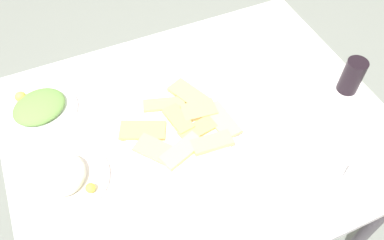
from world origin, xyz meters
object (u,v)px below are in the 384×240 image
salad_plate_rice (39,108)px  fork (181,224)px  dining_table (200,139)px  pide_platter (182,124)px  drinking_glass (357,179)px  paper_napkin (184,231)px  soda_can (352,76)px  spoon (187,236)px  salad_plate_greens (66,176)px

salad_plate_rice → fork: salad_plate_rice is taller
dining_table → pide_platter: (0.05, -0.02, 0.08)m
drinking_glass → paper_napkin: size_ratio=0.63×
soda_can → fork: 0.72m
soda_can → spoon: (0.68, 0.25, -0.06)m
drinking_glass → pide_platter: bearing=-47.5°
fork → spoon: (0.00, 0.04, 0.00)m
dining_table → drinking_glass: drinking_glass is taller
salad_plate_rice → fork: (-0.26, 0.53, -0.01)m
salad_plate_rice → dining_table: bearing=149.5°
pide_platter → soda_can: 0.57m
pide_platter → soda_can: size_ratio=2.96×
drinking_glass → paper_napkin: 0.48m
soda_can → pide_platter: bearing=-7.9°
salad_plate_rice → fork: bearing=116.3°
salad_plate_rice → soda_can: 1.00m
soda_can → fork: size_ratio=0.62×
soda_can → spoon: size_ratio=0.75×
dining_table → spoon: bearing=59.9°
paper_napkin → spoon: 0.02m
fork → spoon: same height
pide_platter → salad_plate_rice: salad_plate_rice is taller
dining_table → fork: 0.33m
salad_plate_greens → salad_plate_rice: size_ratio=1.04×
salad_plate_greens → spoon: size_ratio=1.47×
drinking_glass → paper_napkin: (0.47, -0.07, -0.05)m
salad_plate_greens → drinking_glass: drinking_glass is taller
pide_platter → dining_table: bearing=159.1°
salad_plate_greens → fork: salad_plate_greens is taller
salad_plate_rice → fork: 0.59m
salad_plate_rice → pide_platter: bearing=148.3°
dining_table → drinking_glass: size_ratio=12.40×
drinking_glass → spoon: drinking_glass is taller
spoon → pide_platter: bearing=-113.0°
dining_table → salad_plate_greens: 0.43m
dining_table → fork: (0.18, 0.27, 0.08)m
salad_plate_rice → spoon: 0.62m
dining_table → soda_can: (-0.51, 0.06, 0.13)m
paper_napkin → spoon: spoon is taller
drinking_glass → fork: size_ratio=0.47×
pide_platter → salad_plate_greens: bearing=6.3°
soda_can → fork: soda_can is taller
salad_plate_greens → dining_table: bearing=-177.2°
salad_plate_rice → fork: size_ratio=1.16×
dining_table → paper_napkin: size_ratio=7.84×
paper_napkin → pide_platter: bearing=-112.1°
salad_plate_rice → drinking_glass: size_ratio=2.46×
dining_table → salad_plate_rice: size_ratio=5.04×
soda_can → fork: (0.68, 0.21, -0.06)m
pide_platter → soda_can: soda_can is taller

